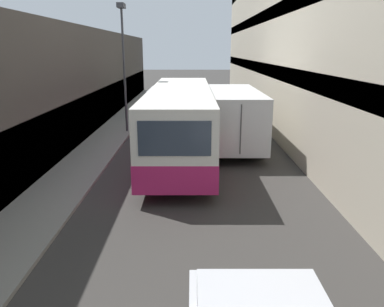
# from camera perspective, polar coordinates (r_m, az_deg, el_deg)

# --- Properties ---
(ground_plane) EXTENTS (150.00, 150.00, 0.00)m
(ground_plane) POSITION_cam_1_polar(r_m,az_deg,el_deg) (13.34, 0.38, -4.22)
(ground_plane) COLOR #33302D
(sidewalk_left) EXTENTS (2.02, 60.00, 0.11)m
(sidewalk_left) POSITION_cam_1_polar(r_m,az_deg,el_deg) (14.03, -18.51, -3.82)
(sidewalk_left) COLOR gray
(sidewalk_left) RESTS_ON ground_plane
(bus) EXTENTS (2.55, 11.73, 2.94)m
(bus) POSITION_cam_1_polar(r_m,az_deg,el_deg) (16.29, -1.91, 5.13)
(bus) COLOR silver
(bus) RESTS_ON ground_plane
(box_truck) EXTENTS (2.41, 8.96, 2.69)m
(box_truck) POSITION_cam_1_polar(r_m,az_deg,el_deg) (18.72, 5.58, 6.23)
(box_truck) COLOR silver
(box_truck) RESTS_ON ground_plane
(panel_van) EXTENTS (1.92, 4.34, 1.86)m
(panel_van) POSITION_cam_1_polar(r_m,az_deg,el_deg) (26.64, -4.57, 8.05)
(panel_van) COLOR #BCBCC1
(panel_van) RESTS_ON ground_plane
(street_lamp) EXTENTS (0.36, 0.80, 6.70)m
(street_lamp) POSITION_cam_1_polar(r_m,az_deg,el_deg) (20.86, -10.67, 16.01)
(street_lamp) COLOR #38383D
(street_lamp) RESTS_ON sidewalk_left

